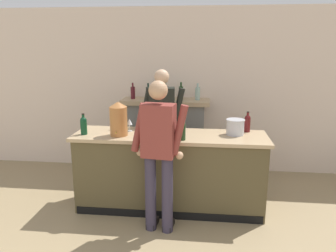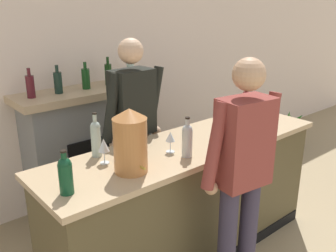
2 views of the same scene
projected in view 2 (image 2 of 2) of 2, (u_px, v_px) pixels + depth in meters
wall_back_panel at (93, 71)px, 3.96m from camera, size 12.00×0.07×2.75m
bar_counter at (188, 200)px, 3.12m from camera, size 2.48×0.70×1.02m
fireplace_stone at (90, 147)px, 3.86m from camera, size 1.43×0.52×1.56m
potted_plant_corner at (292, 132)px, 5.59m from camera, size 0.38×0.39×0.55m
person_customer at (241, 175)px, 2.51m from camera, size 0.65×0.34×1.77m
person_bartender at (134, 133)px, 3.23m from camera, size 0.66×0.32×1.81m
copper_dispenser at (130, 141)px, 2.41m from camera, size 0.23×0.26×0.43m
ice_bucket_steel at (248, 110)px, 3.49m from camera, size 0.24×0.24×0.20m
wine_bottle_rose_blush at (228, 131)px, 2.85m from camera, size 0.07×0.07×0.28m
wine_bottle_chardonnay_pale at (187, 139)px, 2.67m from camera, size 0.08×0.08×0.30m
wine_bottle_burgundy_dark at (246, 101)px, 3.71m from camera, size 0.08×0.08×0.27m
wine_bottle_cabernet_heavy at (65, 174)px, 2.16m from camera, size 0.08×0.08×0.27m
wine_bottle_merlot_tall at (96, 137)px, 2.67m from camera, size 0.07×0.07×0.33m
wine_glass_front_left at (104, 146)px, 2.56m from camera, size 0.08×0.08×0.18m
wine_glass_by_dispenser at (123, 142)px, 2.65m from camera, size 0.08×0.08×0.17m
wine_glass_front_right at (170, 138)px, 2.75m from camera, size 0.07×0.07×0.16m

